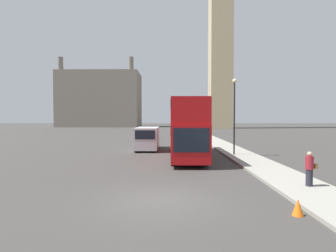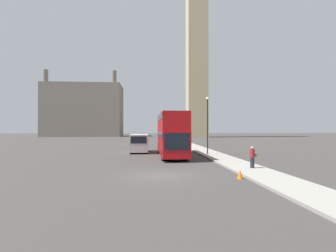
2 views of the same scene
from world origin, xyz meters
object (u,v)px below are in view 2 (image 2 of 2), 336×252
object	(u,v)px
clock_tower	(197,23)
white_van	(139,143)
pedestrian	(252,157)
street_lamp	(208,117)
red_double_decker_bus	(171,133)
parked_sedan	(135,141)

from	to	relation	value
clock_tower	white_van	distance (m)	70.07
white_van	pedestrian	xyz separation A→B (m)	(8.49, -14.45, -0.29)
clock_tower	street_lamp	bearing A→B (deg)	-99.74
white_van	street_lamp	world-z (taller)	street_lamp
red_double_decker_bus	white_van	distance (m)	6.06
pedestrian	parked_sedan	size ratio (longest dim) A/B	0.34
clock_tower	parked_sedan	xyz separation A→B (m)	(-19.11, -40.85, -38.55)
white_van	parked_sedan	bearing A→B (deg)	94.32
clock_tower	pedestrian	distance (m)	80.79
red_double_decker_bus	parked_sedan	size ratio (longest dim) A/B	2.46
red_double_decker_bus	street_lamp	distance (m)	4.41
parked_sedan	clock_tower	bearing A→B (deg)	64.93
white_van	red_double_decker_bus	bearing A→B (deg)	-53.13
pedestrian	parked_sedan	bearing A→B (deg)	108.01
red_double_decker_bus	white_van	xyz separation A→B (m)	(-3.55, 4.73, -1.32)
clock_tower	red_double_decker_bus	size ratio (longest dim) A/B	6.88
red_double_decker_bus	parked_sedan	distance (m)	20.54
red_double_decker_bus	street_lamp	xyz separation A→B (m)	(4.05, 0.40, 1.69)
clock_tower	parked_sedan	world-z (taller)	clock_tower
red_double_decker_bus	pedestrian	xyz separation A→B (m)	(4.94, -9.72, -1.61)
clock_tower	pedestrian	world-z (taller)	clock_tower
white_van	pedestrian	world-z (taller)	white_van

